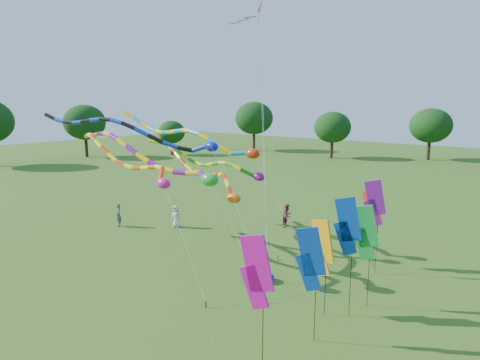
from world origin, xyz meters
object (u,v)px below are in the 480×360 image
Objects in this scene: tube_kite_red at (209,177)px; person_a at (176,216)px; blue_nylon_heap at (254,278)px; person_b at (118,215)px; person_c at (287,215)px; tube_kite_orange at (129,161)px.

tube_kite_red is 7.20× the size of person_a.
blue_nylon_heap is 0.92× the size of person_a.
tube_kite_red reaches higher than person_b.
person_a is 4.19m from person_b.
person_a is at bearing -172.36° from tube_kite_red.
tube_kite_red is 7.58m from person_c.
tube_kite_orange is at bearing -94.53° from tube_kite_red.
person_b is at bearing 174.43° from blue_nylon_heap.
blue_nylon_heap is at bearing -159.01° from person_c.
blue_nylon_heap is at bearing 26.35° from tube_kite_orange.
blue_nylon_heap is 10.42m from person_a.
person_a is (-2.33, 5.46, -4.80)m from tube_kite_orange.
blue_nylon_heap is (7.36, 1.70, -5.42)m from tube_kite_orange.
tube_kite_orange reaches higher than blue_nylon_heap.
person_a is 7.98m from person_c.
tube_kite_red reaches higher than blue_nylon_heap.
tube_kite_orange is (-2.27, -4.04, 1.21)m from tube_kite_red.
person_a is (-4.60, 1.42, -3.60)m from tube_kite_red.
tube_kite_orange reaches higher than person_b.
person_a is (-9.70, 3.75, 0.61)m from blue_nylon_heap.
person_c is (6.16, 5.08, 0.03)m from person_a.
tube_kite_red reaches higher than person_c.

